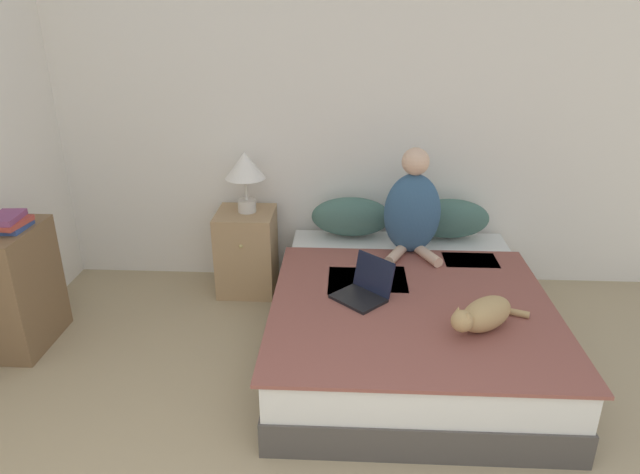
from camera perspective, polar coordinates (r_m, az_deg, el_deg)
wall_back at (r=4.24m, az=2.03°, el=11.91°), size 5.21×0.05×2.55m
bed at (r=3.64m, az=8.72°, el=-8.23°), size 1.64×1.97×0.43m
pillow_near at (r=4.23m, az=3.14°, el=2.04°), size 0.59×0.24×0.30m
pillow_far at (r=4.29m, az=12.75°, el=1.82°), size 0.59×0.24×0.30m
person_sitting at (r=3.93m, az=9.23°, el=2.70°), size 0.39×0.38×0.74m
cat_tabby at (r=3.17m, az=16.02°, el=-7.47°), size 0.49×0.38×0.18m
laptop_open at (r=3.39m, az=4.40°, el=-5.28°), size 0.39×0.39×0.23m
nightstand at (r=4.33m, az=-7.31°, el=-1.42°), size 0.42×0.44×0.63m
table_lamp at (r=4.12m, az=-7.50°, el=6.75°), size 0.29×0.29×0.45m
bookshelf at (r=4.03m, az=-27.53°, el=-4.58°), size 0.25×0.55×0.79m
book_stack_top at (r=3.87m, az=-28.66°, el=1.30°), size 0.20×0.25×0.10m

